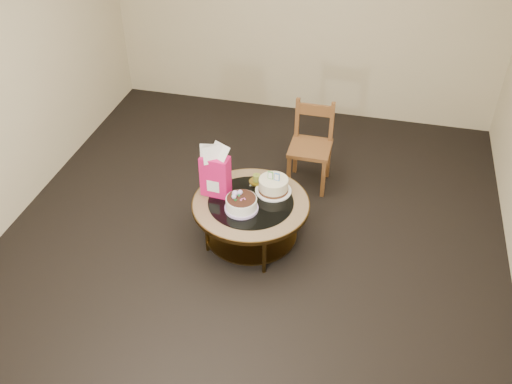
% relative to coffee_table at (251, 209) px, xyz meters
% --- Properties ---
extents(ground, '(5.00, 5.00, 0.00)m').
position_rel_coffee_table_xyz_m(ground, '(-0.00, 0.00, -0.38)').
color(ground, black).
rests_on(ground, ground).
extents(room_walls, '(4.52, 5.02, 2.61)m').
position_rel_coffee_table_xyz_m(room_walls, '(-0.00, 0.00, 1.16)').
color(room_walls, beige).
rests_on(room_walls, ground).
extents(coffee_table, '(1.02, 1.02, 0.46)m').
position_rel_coffee_table_xyz_m(coffee_table, '(0.00, 0.00, 0.00)').
color(coffee_table, '#523A17').
rests_on(coffee_table, ground).
extents(decorated_cake, '(0.29, 0.29, 0.17)m').
position_rel_coffee_table_xyz_m(decorated_cake, '(-0.05, -0.12, 0.13)').
color(decorated_cake, '#C0A2E5').
rests_on(decorated_cake, coffee_table).
extents(cream_cake, '(0.32, 0.32, 0.20)m').
position_rel_coffee_table_xyz_m(cream_cake, '(0.16, 0.19, 0.14)').
color(cream_cake, white).
rests_on(cream_cake, coffee_table).
extents(gift_bag, '(0.25, 0.19, 0.49)m').
position_rel_coffee_table_xyz_m(gift_bag, '(-0.32, 0.04, 0.32)').
color(gift_bag, '#C71254').
rests_on(gift_bag, coffee_table).
extents(pillar_candle, '(0.13, 0.13, 0.10)m').
position_rel_coffee_table_xyz_m(pillar_candle, '(-0.02, 0.27, 0.11)').
color(pillar_candle, '#D1C656').
rests_on(pillar_candle, coffee_table).
extents(dining_chair, '(0.40, 0.40, 0.87)m').
position_rel_coffee_table_xyz_m(dining_chair, '(0.35, 1.03, 0.06)').
color(dining_chair, brown).
rests_on(dining_chair, ground).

